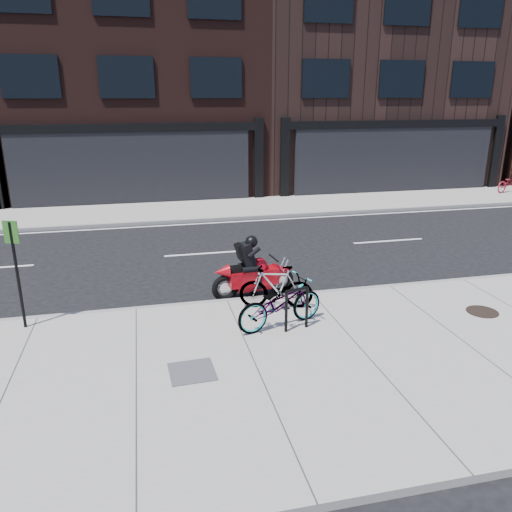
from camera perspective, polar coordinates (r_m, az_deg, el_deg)
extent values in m
plane|color=black|center=(13.15, -4.77, -2.31)|extent=(120.00, 120.00, 0.00)
cube|color=gray|center=(8.66, 0.18, -13.16)|extent=(60.00, 6.00, 0.13)
cube|color=gray|center=(20.54, -7.94, 5.20)|extent=(60.00, 3.50, 0.13)
cube|color=black|center=(26.86, -14.75, 23.21)|extent=(12.00, 10.00, 14.50)
cube|color=black|center=(29.22, 11.44, 20.99)|extent=(12.00, 10.00, 12.50)
cylinder|color=black|center=(9.70, 3.47, -6.38)|extent=(0.06, 0.06, 0.84)
cylinder|color=black|center=(9.91, 5.83, -5.88)|extent=(0.06, 0.06, 0.84)
cylinder|color=black|center=(9.64, 4.73, -3.84)|extent=(0.47, 0.16, 0.06)
imported|color=gray|center=(9.88, 2.77, -5.40)|extent=(2.01, 1.18, 1.00)
imported|color=gray|center=(10.73, 2.32, -3.57)|extent=(1.65, 0.85, 0.95)
torus|color=black|center=(11.91, 2.86, -2.87)|extent=(0.65, 0.21, 0.64)
torus|color=black|center=(11.49, -3.54, -3.69)|extent=(0.65, 0.21, 0.64)
cube|color=#94060F|center=(11.61, -0.33, -2.39)|extent=(1.20, 0.50, 0.37)
cone|color=#94060F|center=(11.84, 3.05, -1.71)|extent=(0.48, 0.47, 0.43)
sphere|color=#94060F|center=(11.57, 0.35, -1.13)|extent=(0.39, 0.39, 0.39)
cube|color=black|center=(11.44, -1.71, -1.46)|extent=(0.56, 0.33, 0.12)
cylinder|color=silver|center=(11.69, -3.09, -3.39)|extent=(0.54, 0.15, 0.09)
cube|color=black|center=(11.38, -1.07, 0.18)|extent=(0.42, 0.39, 0.57)
cube|color=black|center=(11.31, -1.82, 0.47)|extent=(0.26, 0.32, 0.39)
sphere|color=black|center=(11.33, -0.52, 1.64)|extent=(0.28, 0.28, 0.28)
imported|color=maroon|center=(26.68, 27.00, 7.47)|extent=(1.78, 1.04, 0.88)
cylinder|color=black|center=(11.73, 24.44, -5.81)|extent=(0.87, 0.87, 0.02)
cube|color=#49494C|center=(8.61, -7.33, -12.97)|extent=(0.79, 0.79, 0.02)
cylinder|color=black|center=(10.66, -25.58, -2.10)|extent=(0.06, 0.06, 2.15)
cube|color=#265E1A|center=(10.42, -26.22, 2.46)|extent=(0.28, 0.12, 0.44)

